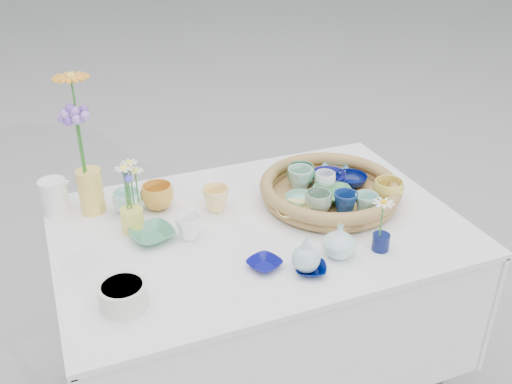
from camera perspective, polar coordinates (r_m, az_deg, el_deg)
name	(u,v)px	position (r m, az deg, el deg)	size (l,w,h in m)	color
wicker_tray	(330,190)	(1.94, 7.39, 0.17)	(0.47, 0.47, 0.08)	brown
tray_ceramic_0	(328,178)	(2.02, 7.26, 1.41)	(0.12, 0.12, 0.04)	navy
tray_ceramic_1	(351,180)	(2.02, 9.46, 1.18)	(0.11, 0.11, 0.04)	#040E4A
tray_ceramic_2	(388,191)	(1.92, 13.06, 0.05)	(0.10, 0.10, 0.08)	#DCC34C
tray_ceramic_3	(332,195)	(1.92, 7.62, -0.28)	(0.13, 0.13, 0.03)	#388347
tray_ceramic_4	(318,202)	(1.83, 6.23, -1.02)	(0.09, 0.09, 0.07)	gray
tray_ceramic_5	(300,200)	(1.88, 4.45, -0.79)	(0.10, 0.10, 0.03)	#88CEB2
tray_ceramic_6	(300,179)	(1.96, 4.43, 1.34)	(0.09, 0.09, 0.08)	#98C1B5
tray_ceramic_7	(325,180)	(1.98, 6.90, 1.16)	(0.07, 0.07, 0.06)	white
tray_ceramic_8	(335,170)	(2.09, 7.88, 2.19)	(0.09, 0.09, 0.03)	#70B4DE
tray_ceramic_9	(345,203)	(1.84, 8.92, -1.08)	(0.08, 0.08, 0.07)	navy
tray_ceramic_10	(292,211)	(1.82, 3.65, -1.89)	(0.11, 0.11, 0.03)	#F9D56E
tray_ceramic_11	(366,204)	(1.84, 10.94, -1.19)	(0.07, 0.07, 0.07)	#85C4B0
tray_ceramic_12	(301,176)	(1.98, 4.51, 1.65)	(0.10, 0.10, 0.08)	#448C60
loose_ceramic_0	(158,197)	(1.90, -9.81, -0.45)	(0.11, 0.11, 0.08)	gold
loose_ceramic_1	(216,199)	(1.87, -4.05, -0.70)	(0.09, 0.09, 0.08)	#FBD67D
loose_ceramic_2	(152,235)	(1.76, -10.37, -4.22)	(0.13, 0.13, 0.03)	#438A64
loose_ceramic_3	(189,227)	(1.73, -6.73, -3.51)	(0.08, 0.08, 0.08)	white
loose_ceramic_4	(264,264)	(1.61, 0.84, -7.22)	(0.09, 0.09, 0.02)	#090B6B
loose_ceramic_5	(128,202)	(1.90, -12.72, -0.94)	(0.09, 0.09, 0.07)	#B3E7DE
loose_ceramic_6	(311,269)	(1.60, 5.47, -7.68)	(0.09, 0.09, 0.02)	#000C4A
fluted_bowl	(123,296)	(1.51, -13.14, -10.05)	(0.12, 0.12, 0.06)	beige
bud_vase_paleblue	(306,252)	(1.58, 5.04, -6.03)	(0.08, 0.08, 0.12)	#A7C4C8
bud_vase_seafoam	(339,240)	(1.65, 8.34, -4.81)	(0.10, 0.10, 0.10)	silver
bud_vase_cobalt	(381,242)	(1.72, 12.38, -4.91)	(0.05, 0.05, 0.05)	#0A1344
single_daisy	(382,220)	(1.67, 12.44, -2.71)	(0.07, 0.07, 0.13)	white
tall_vase_yellow	(91,191)	(1.91, -16.18, 0.08)	(0.08, 0.08, 0.15)	#E8BF51
gerbera	(79,126)	(1.82, -17.32, 6.29)	(0.13, 0.13, 0.32)	orange
hydrangea	(80,145)	(1.83, -17.22, 4.47)	(0.08, 0.08, 0.26)	#724ABE
white_pitcher	(54,197)	(1.95, -19.54, -0.44)	(0.12, 0.09, 0.12)	white
daisy_cup	(133,220)	(1.80, -12.24, -2.74)	(0.07, 0.07, 0.08)	#E1D550
daisy_posy	(131,184)	(1.76, -12.41, 0.74)	(0.08, 0.08, 0.15)	white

